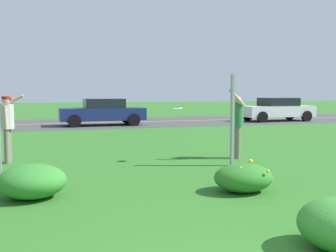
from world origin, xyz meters
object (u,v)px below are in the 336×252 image
(car_white_leftmost, at_px, (277,109))
(person_thrower_red_cap_gray_shirt, at_px, (7,122))
(frisbee_white, at_px, (177,109))
(car_navy_center_left, at_px, (103,112))
(sign_post_by_roadside, at_px, (232,120))
(person_catcher_green_shirt, at_px, (237,121))

(car_white_leftmost, bearing_deg, person_thrower_red_cap_gray_shirt, -143.62)
(frisbee_white, relative_size, car_navy_center_left, 0.06)
(sign_post_by_roadside, relative_size, person_thrower_red_cap_gray_shirt, 1.28)
(car_white_leftmost, bearing_deg, car_navy_center_left, 180.00)
(sign_post_by_roadside, bearing_deg, frisbee_white, 137.22)
(sign_post_by_roadside, relative_size, frisbee_white, 8.31)
(sign_post_by_roadside, bearing_deg, car_white_leftmost, 53.46)
(person_catcher_green_shirt, bearing_deg, car_navy_center_left, 98.48)
(car_white_leftmost, bearing_deg, sign_post_by_roadside, -126.54)
(person_catcher_green_shirt, distance_m, car_white_leftmost, 15.13)
(person_thrower_red_cap_gray_shirt, xyz_separation_m, frisbee_white, (4.17, -1.09, 0.33))
(person_thrower_red_cap_gray_shirt, height_order, car_white_leftmost, person_thrower_red_cap_gray_shirt)
(car_navy_center_left, bearing_deg, car_white_leftmost, 0.00)
(sign_post_by_roadside, height_order, frisbee_white, sign_post_by_roadside)
(sign_post_by_roadside, height_order, car_white_leftmost, sign_post_by_roadside)
(person_thrower_red_cap_gray_shirt, xyz_separation_m, car_white_leftmost, (14.94, 11.01, -0.30))
(car_white_leftmost, height_order, car_navy_center_left, same)
(person_catcher_green_shirt, bearing_deg, car_white_leftmost, 53.17)
(sign_post_by_roadside, relative_size, person_catcher_green_shirt, 1.18)
(person_thrower_red_cap_gray_shirt, bearing_deg, car_white_leftmost, 36.38)
(car_white_leftmost, bearing_deg, person_catcher_green_shirt, -126.83)
(person_catcher_green_shirt, xyz_separation_m, car_white_leftmost, (9.07, 12.11, -0.28))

